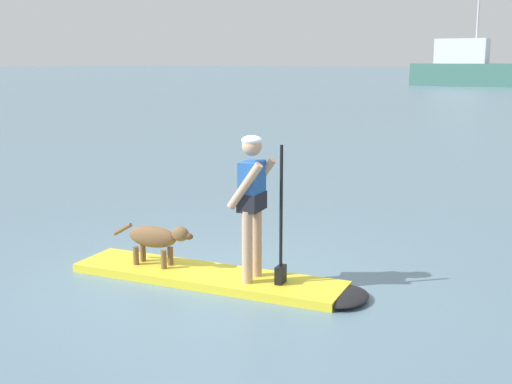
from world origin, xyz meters
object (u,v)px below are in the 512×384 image
(paddleboard, at_px, (224,279))
(moored_boat_starboard, at_px, (467,68))
(person_paddler, at_px, (253,197))
(dog, at_px, (156,238))

(paddleboard, xyz_separation_m, moored_boat_starboard, (-16.40, 59.33, 1.67))
(paddleboard, distance_m, person_paddler, 1.07)
(dog, xyz_separation_m, moored_boat_starboard, (-15.51, 59.52, 1.28))
(dog, bearing_deg, moored_boat_starboard, 104.60)
(person_paddler, bearing_deg, dog, -168.09)
(paddleboard, bearing_deg, moored_boat_starboard, 105.45)
(moored_boat_starboard, bearing_deg, person_paddler, -74.20)
(person_paddler, bearing_deg, moored_boat_starboard, 105.80)
(person_paddler, xyz_separation_m, moored_boat_starboard, (-16.76, 59.25, 0.67))
(paddleboard, distance_m, dog, 0.99)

